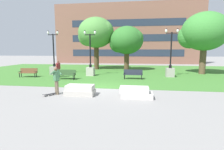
% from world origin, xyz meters
% --- Properties ---
extents(ground_plane, '(140.00, 140.00, 0.00)m').
position_xyz_m(ground_plane, '(0.00, 0.00, 0.00)').
color(ground_plane, gray).
extents(grass_lawn, '(40.00, 20.00, 0.02)m').
position_xyz_m(grass_lawn, '(0.00, 10.00, 0.01)').
color(grass_lawn, '#3D752D').
rests_on(grass_lawn, ground).
extents(concrete_block_center, '(1.80, 0.90, 0.64)m').
position_xyz_m(concrete_block_center, '(-0.80, -2.03, 0.31)').
color(concrete_block_center, '#B2ADA3').
rests_on(concrete_block_center, ground).
extents(concrete_block_left, '(1.89, 0.90, 0.64)m').
position_xyz_m(concrete_block_left, '(2.58, -2.15, 0.31)').
color(concrete_block_left, '#BCB7B2').
rests_on(concrete_block_left, ground).
extents(person_skateboarder, '(0.86, 0.61, 1.71)m').
position_xyz_m(person_skateboarder, '(-2.32, -2.01, 0.98)').
color(person_skateboarder, brown).
rests_on(person_skateboarder, ground).
extents(skateboard, '(0.74, 0.95, 0.14)m').
position_xyz_m(skateboard, '(-2.56, -2.32, 0.09)').
color(skateboard, black).
rests_on(skateboard, ground).
extents(park_bench_near_left, '(1.81, 0.57, 0.90)m').
position_xyz_m(park_bench_near_left, '(2.29, 4.45, 0.54)').
color(park_bench_near_left, '#1E232D').
rests_on(park_bench_near_left, grass_lawn).
extents(park_bench_near_right, '(1.83, 0.66, 0.90)m').
position_xyz_m(park_bench_near_right, '(-8.34, 4.21, 0.54)').
color(park_bench_near_right, brown).
rests_on(park_bench_near_right, grass_lawn).
extents(park_bench_far_left, '(1.81, 0.58, 0.90)m').
position_xyz_m(park_bench_far_left, '(-3.95, 3.43, 0.54)').
color(park_bench_far_left, '#284723').
rests_on(park_bench_far_left, grass_lawn).
extents(lamp_post_center, '(1.32, 0.80, 4.92)m').
position_xyz_m(lamp_post_center, '(6.05, 6.38, 1.02)').
color(lamp_post_center, gray).
rests_on(lamp_post_center, grass_lawn).
extents(lamp_post_right, '(1.32, 0.80, 4.91)m').
position_xyz_m(lamp_post_right, '(-6.59, 6.43, 1.02)').
color(lamp_post_right, gray).
rests_on(lamp_post_right, grass_lawn).
extents(lamp_post_left, '(1.32, 0.80, 4.83)m').
position_xyz_m(lamp_post_left, '(-2.30, 6.08, 1.01)').
color(lamp_post_left, '#ADA89E').
rests_on(lamp_post_left, grass_lawn).
extents(tree_far_right, '(5.31, 5.06, 6.96)m').
position_xyz_m(tree_far_right, '(10.08, 9.21, 4.75)').
color(tree_far_right, brown).
rests_on(tree_far_right, grass_lawn).
extents(tree_far_left, '(4.58, 4.37, 5.90)m').
position_xyz_m(tree_far_left, '(1.21, 11.66, 3.99)').
color(tree_far_left, '#4C3823').
rests_on(tree_far_left, grass_lawn).
extents(tree_near_right, '(5.25, 5.00, 7.31)m').
position_xyz_m(tree_near_right, '(-3.17, 12.48, 5.12)').
color(tree_near_right, '#4C3823').
rests_on(tree_near_right, grass_lawn).
extents(trash_bin, '(0.49, 0.49, 0.96)m').
position_xyz_m(trash_bin, '(-5.55, 4.84, 0.50)').
color(trash_bin, '#234C28').
rests_on(trash_bin, grass_lawn).
extents(person_bystander_near_lawn, '(0.30, 0.77, 1.71)m').
position_xyz_m(person_bystander_near_lawn, '(-5.16, 4.37, 0.98)').
color(person_bystander_near_lawn, '#384C7A').
rests_on(person_bystander_near_lawn, grass_lawn).
extents(building_facade_distant, '(30.35, 1.03, 12.27)m').
position_xyz_m(building_facade_distant, '(0.51, 24.50, 6.13)').
color(building_facade_distant, brown).
rests_on(building_facade_distant, ground).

